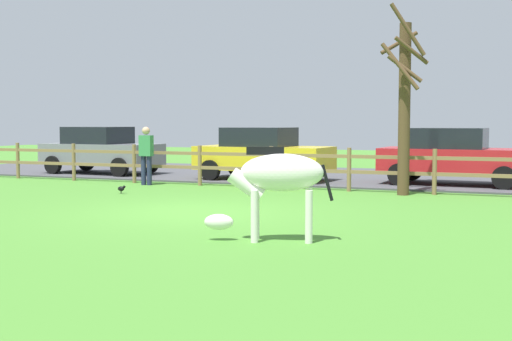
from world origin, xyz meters
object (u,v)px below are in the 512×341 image
object	(u,v)px
crow_on_grass	(121,188)
parked_car_grey	(101,150)
visitor_near_fence	(146,153)
bare_tree	(404,101)
zebra	(276,179)
parked_car_yellow	(263,153)
parked_car_red	(454,156)

from	to	relation	value
crow_on_grass	parked_car_grey	size ratio (longest dim) A/B	0.05
crow_on_grass	visitor_near_fence	bearing A→B (deg)	105.71
bare_tree	parked_car_grey	distance (m)	10.91
zebra	visitor_near_fence	world-z (taller)	visitor_near_fence
bare_tree	parked_car_yellow	size ratio (longest dim) A/B	1.11
bare_tree	crow_on_grass	distance (m)	7.25
zebra	parked_car_grey	bearing A→B (deg)	135.57
parked_car_yellow	visitor_near_fence	distance (m)	3.49
crow_on_grass	parked_car_red	bearing A→B (deg)	34.19
parked_car_yellow	parked_car_red	world-z (taller)	same
bare_tree	visitor_near_fence	bearing A→B (deg)	-179.63
zebra	parked_car_grey	xyz separation A→B (m)	(-9.88, 9.69, -0.08)
parked_car_grey	bare_tree	bearing A→B (deg)	-13.69
parked_car_grey	zebra	bearing A→B (deg)	-44.43
crow_on_grass	zebra	bearing A→B (deg)	-39.47
crow_on_grass	parked_car_red	size ratio (longest dim) A/B	0.05
parked_car_red	crow_on_grass	bearing A→B (deg)	-145.81
parked_car_red	visitor_near_fence	xyz separation A→B (m)	(-8.05, -2.84, 0.06)
bare_tree	zebra	world-z (taller)	bare_tree
zebra	parked_car_red	xyz separation A→B (m)	(1.52, 9.92, -0.08)
bare_tree	visitor_near_fence	world-z (taller)	bare_tree
crow_on_grass	parked_car_yellow	world-z (taller)	parked_car_yellow
bare_tree	parked_car_grey	world-z (taller)	bare_tree
parked_car_yellow	parked_car_grey	xyz separation A→B (m)	(-5.94, 0.28, 0.00)
parked_car_yellow	visitor_near_fence	world-z (taller)	visitor_near_fence
parked_car_grey	parked_car_red	distance (m)	11.40
parked_car_grey	visitor_near_fence	distance (m)	4.24
parked_car_yellow	parked_car_red	distance (m)	5.48
parked_car_grey	parked_car_yellow	bearing A→B (deg)	-2.68
parked_car_yellow	visitor_near_fence	xyz separation A→B (m)	(-2.60, -2.33, 0.06)
bare_tree	zebra	distance (m)	7.28
parked_car_yellow	crow_on_grass	bearing A→B (deg)	-113.53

